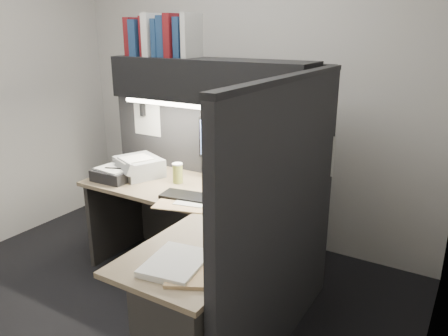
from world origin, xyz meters
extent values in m
plane|color=black|center=(0.00, 0.00, 0.00)|extent=(3.50, 3.50, 0.00)
cube|color=beige|center=(0.00, 1.50, 1.35)|extent=(3.50, 0.04, 2.70)
cube|color=black|center=(0.03, 0.93, 0.80)|extent=(1.90, 0.06, 1.60)
cube|color=black|center=(0.98, 0.18, 0.80)|extent=(0.06, 1.50, 1.60)
cube|color=#7B684E|center=(0.10, 0.56, 0.71)|extent=(1.70, 0.68, 0.03)
cube|color=#7B684E|center=(0.65, -0.21, 0.71)|extent=(0.60, 0.85, 0.03)
cube|color=#2D2B28|center=(0.10, 0.86, 0.35)|extent=(1.61, 0.02, 0.70)
cube|color=#2D2B28|center=(-0.70, 0.56, 0.35)|extent=(0.04, 0.61, 0.70)
cube|color=black|center=(0.12, 0.75, 1.50)|extent=(1.55, 0.34, 0.30)
cylinder|color=white|center=(0.12, 0.61, 1.33)|extent=(1.32, 0.04, 0.04)
cube|color=black|center=(0.26, 0.81, 0.76)|extent=(0.37, 0.27, 0.06)
cube|color=black|center=(0.26, 0.81, 0.87)|extent=(0.05, 0.05, 0.11)
cube|color=black|center=(0.26, 0.81, 1.08)|extent=(0.46, 0.14, 0.30)
cube|color=#6787E2|center=(0.26, 0.79, 1.08)|extent=(0.41, 0.10, 0.27)
cube|color=black|center=(0.23, 0.40, 0.74)|extent=(0.52, 0.24, 0.02)
cube|color=navy|center=(0.68, 0.37, 0.73)|extent=(0.21, 0.19, 0.00)
ellipsoid|color=black|center=(0.69, 0.35, 0.75)|extent=(0.06, 0.10, 0.03)
cube|color=beige|center=(0.76, 0.82, 0.77)|extent=(0.21, 0.22, 0.08)
cylinder|color=#C6BE4F|center=(-0.08, 0.62, 0.80)|extent=(0.08, 0.08, 0.14)
cube|color=#9CA0A2|center=(-0.45, 0.60, 0.80)|extent=(0.44, 0.42, 0.14)
cube|color=black|center=(-0.54, 0.41, 0.77)|extent=(0.30, 0.25, 0.09)
cube|color=tan|center=(0.25, 0.32, 0.73)|extent=(0.51, 0.41, 0.01)
cube|color=white|center=(0.82, -0.02, 0.75)|extent=(0.31, 0.29, 0.05)
cube|color=white|center=(0.66, -0.38, 0.75)|extent=(0.32, 0.37, 0.03)
cube|color=tan|center=(0.76, -0.37, 0.74)|extent=(0.36, 0.38, 0.02)
cube|color=maroon|center=(-0.55, 0.77, 1.79)|extent=(0.06, 0.22, 0.28)
cube|color=navy|center=(-0.48, 0.75, 1.78)|extent=(0.07, 0.22, 0.26)
cube|color=maroon|center=(-0.41, 0.77, 1.79)|extent=(0.04, 0.22, 0.29)
cube|color=silver|center=(-0.35, 0.74, 1.80)|extent=(0.06, 0.22, 0.31)
cube|color=navy|center=(-0.28, 0.75, 1.78)|extent=(0.04, 0.22, 0.27)
cube|color=navy|center=(-0.23, 0.76, 1.80)|extent=(0.06, 0.22, 0.29)
cube|color=maroon|center=(-0.15, 0.74, 1.80)|extent=(0.06, 0.22, 0.30)
cube|color=navy|center=(-0.09, 0.76, 1.79)|extent=(0.05, 0.22, 0.28)
cube|color=silver|center=(-0.02, 0.76, 1.80)|extent=(0.04, 0.22, 0.31)
cube|color=white|center=(0.70, 0.90, 1.05)|extent=(0.21, 0.00, 0.28)
cube|color=white|center=(0.92, 0.90, 1.03)|extent=(0.21, 0.00, 0.28)
cube|color=white|center=(-0.60, 0.90, 1.15)|extent=(0.28, 0.00, 0.34)
cube|color=black|center=(0.95, 0.04, 1.02)|extent=(0.00, 0.18, 0.22)
cube|color=white|center=(0.95, -0.31, 0.95)|extent=(0.00, 0.21, 0.28)
camera|label=1|loc=(1.84, -1.88, 1.85)|focal=35.00mm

